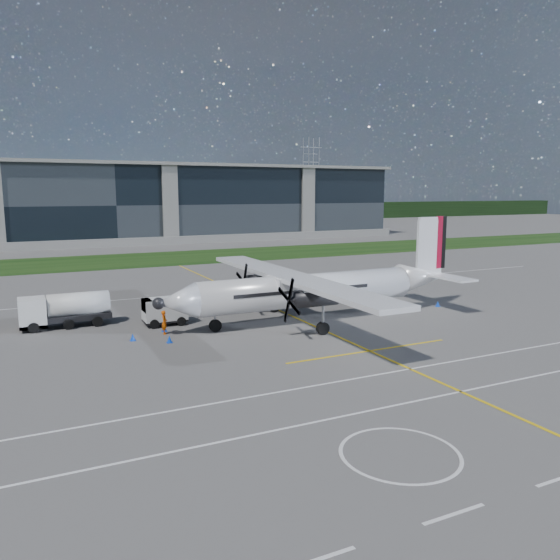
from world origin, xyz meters
TOP-DOWN VIEW (x-y plane):
  - ground at (0.00, 40.00)m, footprint 400.00×400.00m
  - grass_strip at (0.00, 48.00)m, footprint 400.00×18.00m
  - terminal_building at (0.00, 80.00)m, footprint 120.00×20.00m
  - tree_line at (0.00, 140.00)m, footprint 400.00×6.00m
  - pylon_east at (85.00, 150.00)m, footprint 9.00×4.60m
  - yellow_taxiway_centerline at (3.00, 10.00)m, footprint 0.20×70.00m
  - white_lane_line at (0.00, -14.00)m, footprint 90.00×0.15m
  - turboprop_aircraft at (4.24, 2.92)m, footprint 25.63×26.58m
  - fuel_tanker_truck at (-14.44, 9.25)m, footprint 6.80×2.21m
  - baggage_tug at (-7.06, 6.69)m, footprint 3.41×2.05m
  - ground_crew_person at (-7.79, 3.88)m, footprint 0.75×0.92m
  - safety_cone_nose_port at (-8.06, 1.49)m, footprint 0.36×0.36m
  - safety_cone_stbdwing at (1.50, 16.38)m, footprint 0.36×0.36m
  - safety_cone_fwd at (-10.20, 3.10)m, footprint 0.36×0.36m
  - safety_cone_tail at (16.37, 2.69)m, footprint 0.36×0.36m
  - safety_cone_nose_stbd at (-7.63, 4.63)m, footprint 0.36×0.36m

SIDE VIEW (x-z plane):
  - ground at x=0.00m, z-range 0.00..0.00m
  - yellow_taxiway_centerline at x=3.00m, z-range 0.00..0.01m
  - white_lane_line at x=0.00m, z-range 0.00..0.01m
  - grass_strip at x=0.00m, z-range 0.00..0.04m
  - safety_cone_nose_port at x=-8.06m, z-range 0.00..0.50m
  - safety_cone_stbdwing at x=1.50m, z-range 0.00..0.50m
  - safety_cone_fwd at x=-10.20m, z-range 0.00..0.50m
  - safety_cone_tail at x=16.37m, z-range 0.00..0.50m
  - safety_cone_nose_stbd at x=-7.63m, z-range 0.00..0.50m
  - ground_crew_person at x=-7.79m, z-range 0.00..1.96m
  - baggage_tug at x=-7.06m, z-range 0.00..2.05m
  - fuel_tanker_truck at x=-14.44m, z-range 0.00..2.55m
  - tree_line at x=0.00m, z-range 0.00..6.00m
  - turboprop_aircraft at x=4.24m, z-range 0.00..7.97m
  - terminal_building at x=0.00m, z-range 0.00..15.00m
  - pylon_east at x=85.00m, z-range 0.00..30.00m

